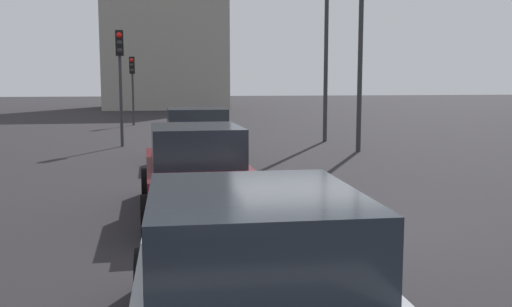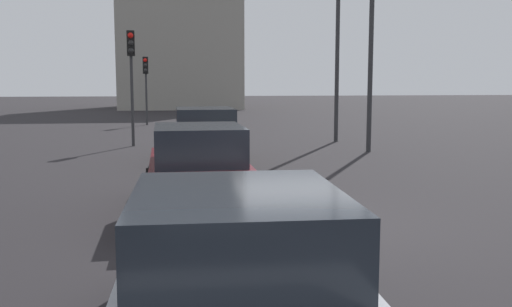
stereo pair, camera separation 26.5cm
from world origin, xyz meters
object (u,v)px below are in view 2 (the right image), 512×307
at_px(car_beige_right_lead, 205,136).
at_px(traffic_light_near_right, 131,64).
at_px(car_maroon_right_second, 199,171).
at_px(car_silver_right_third, 236,281).
at_px(traffic_light_near_left, 146,76).
at_px(street_lamp_kerbside, 338,12).

height_order(car_beige_right_lead, traffic_light_near_right, traffic_light_near_right).
xyz_separation_m(car_beige_right_lead, car_maroon_right_second, (-6.66, 0.41, -0.00)).
relative_size(car_maroon_right_second, car_silver_right_third, 0.99).
bearing_deg(traffic_light_near_left, car_silver_right_third, 7.99).
xyz_separation_m(traffic_light_near_left, traffic_light_near_right, (-10.20, -0.07, 0.36)).
relative_size(car_beige_right_lead, street_lamp_kerbside, 0.54).
xyz_separation_m(car_silver_right_third, traffic_light_near_right, (16.82, 2.15, 2.25)).
bearing_deg(street_lamp_kerbside, traffic_light_near_right, 94.61).
xyz_separation_m(car_beige_right_lead, traffic_light_near_left, (14.63, 2.50, 1.86)).
bearing_deg(traffic_light_near_right, car_silver_right_third, 2.00).
height_order(car_beige_right_lead, car_maroon_right_second, car_maroon_right_second).
distance_m(car_silver_right_third, street_lamp_kerbside, 18.82).
bearing_deg(car_maroon_right_second, street_lamp_kerbside, -27.85).
bearing_deg(car_maroon_right_second, traffic_light_near_right, 8.72).
height_order(car_maroon_right_second, traffic_light_near_right, traffic_light_near_right).
distance_m(car_beige_right_lead, car_silver_right_third, 12.39).
height_order(car_maroon_right_second, car_silver_right_third, car_maroon_right_second).
xyz_separation_m(car_silver_right_third, street_lamp_kerbside, (17.44, -5.66, 4.25)).
xyz_separation_m(car_silver_right_third, traffic_light_near_left, (27.02, 2.21, 1.89)).
relative_size(traffic_light_near_right, street_lamp_kerbside, 0.48).
bearing_deg(car_beige_right_lead, traffic_light_near_left, 8.69).
relative_size(traffic_light_near_left, street_lamp_kerbside, 0.42).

